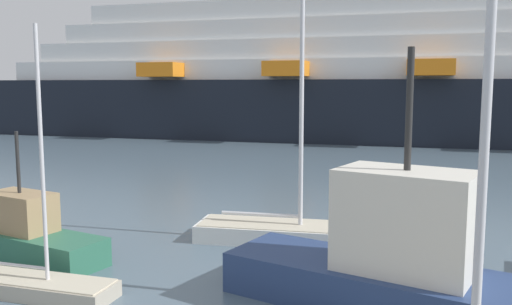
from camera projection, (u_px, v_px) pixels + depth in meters
sailboat_1 at (286, 230)px, 20.00m from camera, size 6.79×2.69×9.61m
sailboat_3 at (37, 283)px, 14.93m from camera, size 4.56×1.42×7.36m
fishing_boat_1 at (394, 262)px, 13.75m from camera, size 8.94×4.67×6.69m
fishing_boat_2 at (26, 235)px, 18.02m from camera, size 6.07×2.80×4.27m
cruise_ship at (496, 78)px, 54.85m from camera, size 114.94×20.27×20.28m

